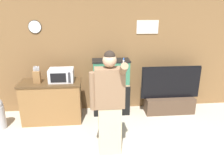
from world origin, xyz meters
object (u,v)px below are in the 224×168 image
object	(u,v)px
aquarium_on_stand	(111,87)
person_standing	(109,103)
microwave	(61,75)
knife_block	(37,77)
tv_on_stand	(169,99)
counter_island	(52,101)

from	to	relation	value
aquarium_on_stand	person_standing	world-z (taller)	person_standing
person_standing	aquarium_on_stand	bearing A→B (deg)	83.77
microwave	person_standing	bearing A→B (deg)	-54.40
microwave	aquarium_on_stand	size ratio (longest dim) A/B	0.39
person_standing	microwave	bearing A→B (deg)	125.60
microwave	knife_block	bearing A→B (deg)	-172.22
tv_on_stand	person_standing	distance (m)	2.21
microwave	person_standing	world-z (taller)	person_standing
counter_island	microwave	world-z (taller)	microwave
counter_island	person_standing	bearing A→B (deg)	-47.44
person_standing	counter_island	bearing A→B (deg)	132.56
knife_block	aquarium_on_stand	xyz separation A→B (m)	(1.59, 0.34, -0.41)
counter_island	knife_block	xyz separation A→B (m)	(-0.25, -0.05, 0.60)
counter_island	microwave	xyz separation A→B (m)	(0.25, 0.02, 0.60)
knife_block	aquarium_on_stand	world-z (taller)	aquarium_on_stand
counter_island	knife_block	bearing A→B (deg)	-168.41
counter_island	tv_on_stand	xyz separation A→B (m)	(2.74, 0.16, -0.13)
counter_island	microwave	distance (m)	0.64
counter_island	person_standing	world-z (taller)	person_standing
microwave	knife_block	size ratio (longest dim) A/B	1.42
aquarium_on_stand	person_standing	bearing A→B (deg)	-96.23
counter_island	person_standing	distance (m)	1.79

